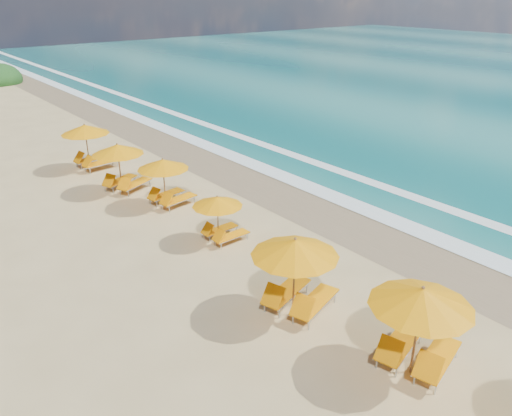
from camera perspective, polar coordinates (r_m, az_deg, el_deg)
ground at (r=20.85m, az=0.00°, el=-3.02°), size 160.00×160.00×0.00m
wet_sand at (r=23.32m, az=7.69°, el=-0.23°), size 4.00×160.00×0.01m
surf_foam at (r=25.20m, az=11.98°, el=1.37°), size 4.00×160.00×0.01m
station_1 at (r=13.91m, az=18.03°, el=-12.08°), size 3.31×3.20×2.67m
station_2 at (r=15.46m, az=4.71°, el=-6.94°), size 3.39×3.30×2.69m
station_3 at (r=19.92m, az=-3.96°, el=-0.82°), size 2.17×2.01×2.01m
station_4 at (r=23.50m, az=-9.98°, el=3.27°), size 2.80×2.66×2.36m
station_5 at (r=25.71m, az=-14.85°, el=4.83°), size 3.28×3.25×2.53m
station_6 at (r=29.54m, az=-18.17°, el=6.95°), size 2.99×2.81×2.61m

